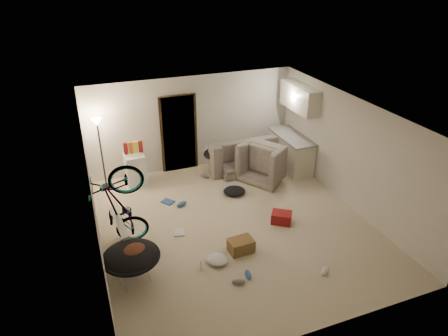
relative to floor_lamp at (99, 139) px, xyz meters
name	(u,v)px	position (x,y,z in m)	size (l,w,h in m)	color
floor	(235,225)	(2.40, -2.65, -1.32)	(5.50, 6.00, 0.02)	beige
ceiling	(237,114)	(2.40, -2.65, 1.20)	(5.50, 6.00, 0.02)	white
wall_back	(193,123)	(2.40, 0.36, -0.06)	(5.50, 0.02, 2.50)	silver
wall_front	(318,270)	(2.40, -5.66, -0.06)	(5.50, 0.02, 2.50)	silver
wall_left	(93,199)	(-0.36, -2.65, -0.06)	(0.02, 6.00, 2.50)	silver
wall_right	(351,153)	(5.16, -2.65, -0.06)	(0.02, 6.00, 2.50)	silver
doorway	(179,134)	(2.00, 0.32, -0.29)	(0.85, 0.10, 2.04)	black
door_trim	(179,134)	(2.00, 0.29, -0.29)	(0.97, 0.04, 2.10)	#312111
floor_lamp	(99,139)	(0.00, 0.00, 0.00)	(0.28, 0.28, 1.81)	black
kitchen_counter	(291,152)	(4.83, -0.65, -0.87)	(0.60, 1.50, 0.88)	beige
counter_top	(292,137)	(4.83, -0.65, -0.41)	(0.64, 1.54, 0.04)	gray
kitchen_uppers	(300,98)	(4.96, -0.65, 0.64)	(0.38, 1.40, 0.65)	beige
sofa	(247,155)	(3.74, -0.20, -0.98)	(2.24, 0.87, 0.65)	#353C36
armchair	(268,163)	(4.04, -0.89, -0.94)	(1.13, 0.98, 0.73)	#353C36
bicycle	(123,225)	(0.10, -2.53, -0.81)	(0.65, 1.88, 0.99)	black
book_asset	(201,271)	(1.28, -3.77, -1.30)	(0.17, 0.23, 0.02)	maroon
mini_fridge	(135,169)	(0.74, -0.10, -0.91)	(0.47, 0.47, 0.80)	white
snack_box_0	(126,149)	(0.57, -0.10, -0.31)	(0.10, 0.07, 0.30)	maroon
snack_box_1	(131,148)	(0.69, -0.10, -0.31)	(0.10, 0.07, 0.30)	#CC5F19
snack_box_2	(136,147)	(0.81, -0.10, -0.31)	(0.10, 0.07, 0.30)	yellow
snack_box_3	(141,146)	(0.93, -0.10, -0.31)	(0.10, 0.07, 0.30)	maroon
saucer_chair	(132,261)	(0.10, -3.56, -0.88)	(1.00, 1.00, 0.71)	silver
hoodie	(134,252)	(0.15, -3.59, -0.68)	(0.48, 0.40, 0.22)	#5B2E1F
sofa_drape	(214,154)	(2.79, -0.20, -0.77)	(0.56, 0.46, 0.28)	black
tv_box	(125,235)	(0.10, -2.71, -0.94)	(0.13, 1.11, 0.73)	silver
drink_case_a	(241,246)	(2.18, -3.50, -1.17)	(0.47, 0.33, 0.27)	brown
drink_case_b	(281,218)	(3.37, -2.92, -1.19)	(0.42, 0.31, 0.24)	maroon
juicer	(242,248)	(2.18, -3.54, -1.22)	(0.16, 0.16, 0.22)	white
newspaper	(229,186)	(2.89, -1.06, -1.30)	(0.37, 0.48, 0.01)	#B7B3A9
book_blue	(168,202)	(1.26, -1.26, -1.29)	(0.21, 0.28, 0.03)	#2A519A
book_white	(179,232)	(1.21, -2.50, -1.29)	(0.21, 0.27, 0.03)	silver
shoe_0	(181,204)	(1.52, -1.53, -1.26)	(0.27, 0.11, 0.10)	#2A519A
shoe_1	(205,176)	(2.45, -0.41, -1.26)	(0.27, 0.11, 0.10)	slate
shoe_2	(248,275)	(2.02, -4.20, -1.26)	(0.25, 0.10, 0.09)	#2A519A
shoe_3	(239,282)	(1.79, -4.31, -1.26)	(0.25, 0.10, 0.09)	slate
shoe_4	(324,271)	(3.36, -4.60, -1.26)	(0.25, 0.10, 0.09)	white
clothes_lump_a	(234,191)	(2.86, -1.46, -1.22)	(0.53, 0.46, 0.17)	black
clothes_lump_c	(217,259)	(1.64, -3.65, -1.24)	(0.43, 0.37, 0.13)	silver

